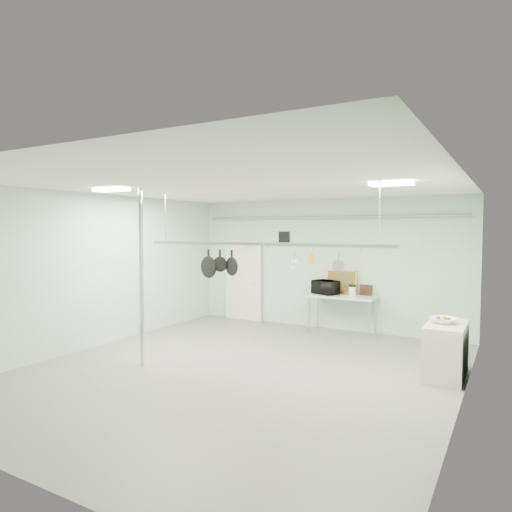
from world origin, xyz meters
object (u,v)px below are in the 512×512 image
Objects in this scene: skillet_mid at (220,260)px; skillet_right at (232,263)px; prep_table at (342,298)px; coffee_canister at (352,291)px; skillet_left at (209,264)px; side_cabinet at (446,350)px; pot_rack at (259,242)px; fruit_bowl at (443,320)px; microwave at (326,287)px; chrome_pole at (141,277)px.

skillet_mid is 0.26m from skillet_right.
coffee_canister reaches higher than prep_table.
skillet_right is at bearing 12.46° from skillet_left.
coffee_canister is (-2.31, 2.20, 0.57)m from side_cabinet.
skillet_mid is at bearing -157.79° from skillet_right.
pot_rack is at bearing 12.46° from skillet_left.
prep_table is 7.13× the size of coffee_canister.
fruit_bowl reaches higher than side_cabinet.
pot_rack is at bearing -5.42° from skillet_mid.
prep_table is at bearing 138.46° from fruit_bowl.
fruit_bowl is 0.75× the size of skillet_left.
coffee_canister is 3.16m from fruit_bowl.
skillet_left is at bearing -164.74° from fruit_bowl.
pot_rack is at bearing -101.04° from coffee_canister.
pot_rack is (-0.40, -3.30, 1.40)m from prep_table.
side_cabinet is 0.50m from fruit_bowl.
skillet_right is (0.25, 0.00, -0.04)m from skillet_mid.
pot_rack is 12.08× the size of skillet_mid.
skillet_mid and skillet_right have the same top height.
side_cabinet is at bearing -43.67° from coffee_canister.
microwave is at bearing 102.86° from skillet_right.
skillet_mid is (-1.46, -3.30, 0.87)m from coffee_canister.
chrome_pole reaches higher than prep_table.
pot_rack is at bearing -96.91° from prep_table.
pot_rack is at bearing -159.55° from side_cabinet.
skillet_mid reaches higher than microwave.
microwave reaches higher than fruit_bowl.
skillet_left is at bearing -117.46° from coffee_canister.
side_cabinet is 0.25× the size of pot_rack.
skillet_mid is (-1.21, -3.30, 1.05)m from prep_table.
side_cabinet is 3.02× the size of skillet_mid.
side_cabinet is 4.39m from skillet_left.
skillet_right is at bearing -162.59° from side_cabinet.
skillet_right is (-0.56, 0.00, -0.38)m from pot_rack.
skillet_left is at bearing 47.37° from chrome_pole.
pot_rack is at bearing -159.51° from fruit_bowl.
skillet_left is at bearing 174.58° from skillet_mid.
side_cabinet is at bearing 22.41° from chrome_pole.
fruit_bowl is at bearing 10.85° from skillet_mid.
coffee_canister is at bearing 135.51° from fruit_bowl.
skillet_mid is 0.85× the size of skillet_right.
pot_rack reaches higher than fruit_bowl.
prep_table reaches higher than side_cabinet.
coffee_canister is (0.66, -0.01, -0.05)m from microwave.
chrome_pole is 2.67× the size of side_cabinet.
skillet_right is (-0.96, -3.30, 1.02)m from prep_table.
skillet_mid is at bearing -110.18° from prep_table.
fruit_bowl is 3.74m from skillet_right.
prep_table is 3.41× the size of skillet_right.
side_cabinet is at bearing 166.42° from microwave.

